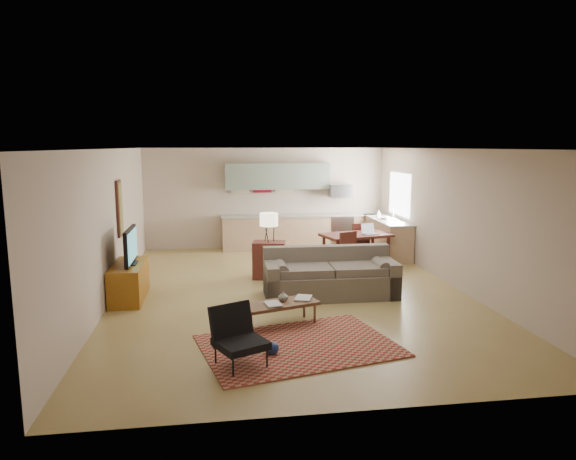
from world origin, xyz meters
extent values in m
plane|color=olive|center=(0.00, 0.00, 0.00)|extent=(9.00, 9.00, 0.00)
plane|color=white|center=(0.00, 0.00, 2.70)|extent=(9.00, 9.00, 0.00)
plane|color=#B4A08F|center=(0.00, 4.50, 1.35)|extent=(6.50, 0.00, 6.50)
plane|color=#B4A08F|center=(0.00, -4.50, 1.35)|extent=(6.50, 0.00, 6.50)
plane|color=#B4A08F|center=(-3.25, 0.00, 1.35)|extent=(0.00, 9.00, 9.00)
plane|color=#B4A08F|center=(3.25, 0.00, 1.35)|extent=(0.00, 9.00, 9.00)
cube|color=#A5A8AD|center=(2.00, 4.18, 0.45)|extent=(0.62, 0.62, 0.90)
cube|color=#A5A8AD|center=(2.00, 4.20, 1.55)|extent=(0.62, 0.40, 0.35)
cube|color=slate|center=(0.30, 4.33, 1.95)|extent=(2.80, 0.34, 0.70)
cube|color=white|center=(3.23, 3.00, 1.55)|extent=(0.02, 1.40, 1.05)
cube|color=maroon|center=(-0.28, -2.67, 0.01)|extent=(2.94, 2.35, 0.02)
imported|color=maroon|center=(-0.66, -1.92, 0.38)|extent=(0.34, 0.39, 0.03)
imported|color=navy|center=(-0.15, -1.60, 0.38)|extent=(0.46, 0.49, 0.03)
imported|color=black|center=(-0.37, -1.72, 0.44)|extent=(0.18, 0.18, 0.16)
imported|color=beige|center=(2.83, 3.39, 1.02)|extent=(0.09, 0.09, 0.19)
camera|label=1|loc=(-1.40, -9.35, 2.75)|focal=32.00mm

